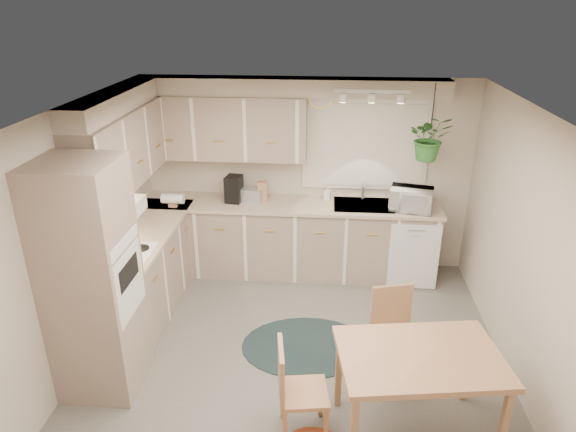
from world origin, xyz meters
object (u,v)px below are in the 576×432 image
object	(u,v)px
dining_table	(415,394)
chair_back	(397,337)
microwave	(411,197)
chair_left	(304,390)
braided_rug	(306,346)

from	to	relation	value
dining_table	chair_back	size ratio (longest dim) A/B	1.42
dining_table	microwave	distance (m)	2.57
chair_back	dining_table	bearing A→B (deg)	80.57
dining_table	chair_left	distance (m)	0.87
chair_back	braided_rug	distance (m)	1.00
chair_back	microwave	size ratio (longest dim) A/B	1.79
dining_table	microwave	size ratio (longest dim) A/B	2.53
dining_table	chair_back	xyz separation A→B (m)	(-0.07, 0.66, 0.05)
chair_back	braided_rug	size ratio (longest dim) A/B	0.66
chair_left	microwave	distance (m)	2.83
chair_left	chair_back	bearing A→B (deg)	123.70
dining_table	braided_rug	size ratio (longest dim) A/B	0.94
chair_left	microwave	world-z (taller)	microwave
dining_table	braided_rug	xyz separation A→B (m)	(-0.90, 1.03, -0.38)
braided_rug	microwave	bearing A→B (deg)	51.46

